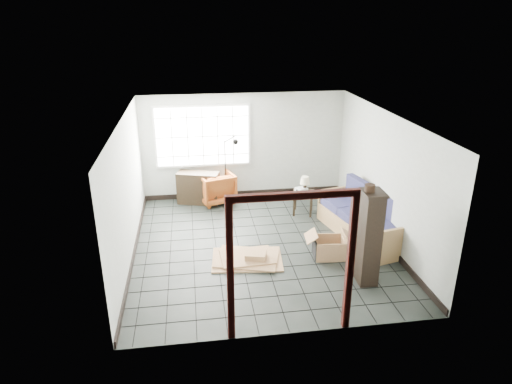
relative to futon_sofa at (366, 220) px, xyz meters
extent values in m
plane|color=black|center=(-2.22, -0.09, -0.37)|extent=(5.50, 5.50, 0.00)
cube|color=#A7AEA7|center=(-2.22, 2.66, 0.93)|extent=(5.00, 0.02, 2.60)
cube|color=#A7AEA7|center=(-2.22, -2.84, 0.93)|extent=(5.00, 0.02, 2.60)
cube|color=#A7AEA7|center=(-4.72, -0.09, 0.93)|extent=(0.02, 5.50, 2.60)
cube|color=#A7AEA7|center=(0.28, -0.09, 0.93)|extent=(0.02, 5.50, 2.60)
cube|color=white|center=(-2.22, -0.09, 2.23)|extent=(5.00, 5.50, 0.02)
cube|color=black|center=(-2.22, 2.64, -0.31)|extent=(4.95, 0.03, 0.12)
cube|color=black|center=(-4.70, -0.09, -0.31)|extent=(0.03, 5.45, 0.12)
cube|color=black|center=(0.26, -0.09, -0.31)|extent=(0.03, 5.45, 0.12)
cube|color=silver|center=(-3.22, 2.62, 1.23)|extent=(2.32, 0.06, 1.52)
cube|color=white|center=(-3.22, 2.58, 1.23)|extent=(2.20, 0.02, 1.40)
cube|color=#340E0B|center=(-3.07, -2.79, 0.68)|extent=(0.10, 0.08, 2.10)
cube|color=#340E0B|center=(-1.37, -2.79, 0.68)|extent=(0.10, 0.08, 2.10)
cube|color=#340E0B|center=(-2.22, -2.79, 1.78)|extent=(1.80, 0.08, 0.10)
cube|color=#A5874A|center=(-0.07, -0.02, -0.17)|extent=(1.34, 2.31, 0.39)
cube|color=#A5874A|center=(0.18, -1.10, -0.02)|extent=(0.86, 0.26, 0.69)
cube|color=#A5874A|center=(-0.32, 1.07, -0.02)|extent=(0.86, 0.26, 0.69)
cube|color=#A5874A|center=(0.31, 0.07, 0.23)|extent=(0.58, 2.13, 0.76)
cube|color=#191D3F|center=(0.07, -0.72, 0.11)|extent=(0.92, 0.85, 0.17)
cube|color=#191D3F|center=(0.38, -0.65, 0.37)|extent=(0.31, 0.71, 0.56)
cube|color=#191D3F|center=(-0.09, -0.02, 0.11)|extent=(0.92, 0.85, 0.17)
cube|color=#191D3F|center=(0.21, 0.05, 0.37)|extent=(0.31, 0.71, 0.56)
cube|color=#191D3F|center=(-0.25, 0.67, 0.11)|extent=(0.92, 0.85, 0.17)
cube|color=#191D3F|center=(0.05, 0.75, 0.37)|extent=(0.31, 0.71, 0.56)
imported|color=maroon|center=(-2.96, 2.31, 0.05)|extent=(0.99, 0.95, 0.83)
cube|color=black|center=(-1.01, 1.32, 0.13)|extent=(0.60, 0.60, 0.06)
cube|color=black|center=(-1.25, 1.20, -0.13)|extent=(0.06, 0.06, 0.48)
cube|color=black|center=(-0.88, 1.08, -0.13)|extent=(0.06, 0.06, 0.48)
cube|color=black|center=(-1.13, 1.56, -0.13)|extent=(0.06, 0.06, 0.48)
cube|color=black|center=(-0.77, 1.45, -0.13)|extent=(0.06, 0.06, 0.48)
cylinder|color=black|center=(-0.96, 1.40, 0.22)|extent=(0.09, 0.09, 0.12)
cylinder|color=black|center=(-0.96, 1.40, 0.32)|extent=(0.02, 0.02, 0.09)
cone|color=#F3ECC6|center=(-0.96, 1.40, 0.42)|extent=(0.25, 0.25, 0.18)
cube|color=silver|center=(-1.04, 1.38, 0.20)|extent=(0.30, 0.27, 0.09)
cylinder|color=black|center=(-1.16, 1.34, 0.20)|extent=(0.04, 0.06, 0.05)
cylinder|color=black|center=(-2.72, 2.31, -0.35)|extent=(0.31, 0.31, 0.03)
cylinder|color=black|center=(-2.72, 2.31, 0.42)|extent=(0.03, 0.03, 1.53)
cylinder|color=black|center=(-2.59, 2.29, 1.22)|extent=(0.26, 0.08, 0.14)
sphere|color=black|center=(-2.46, 2.27, 1.15)|extent=(0.17, 0.17, 0.14)
cube|color=black|center=(-3.39, 2.31, 0.02)|extent=(1.07, 0.67, 0.78)
cube|color=black|center=(-3.39, 2.31, 0.03)|extent=(0.99, 0.59, 0.03)
cube|color=black|center=(-0.62, -1.66, 0.46)|extent=(0.32, 0.42, 1.66)
cube|color=black|center=(-0.62, -1.66, 1.29)|extent=(0.36, 0.46, 0.04)
cylinder|color=black|center=(-0.69, -1.66, 1.37)|extent=(0.18, 0.18, 0.12)
cube|color=#A1724D|center=(-1.00, -0.73, -0.36)|extent=(0.59, 0.50, 0.02)
cube|color=black|center=(-1.28, -0.70, -0.18)|extent=(0.07, 0.44, 0.38)
cube|color=#A1724D|center=(-0.73, -0.76, -0.18)|extent=(0.07, 0.44, 0.38)
cube|color=#A1724D|center=(-1.02, -0.95, -0.18)|extent=(0.55, 0.08, 0.38)
cube|color=#A1724D|center=(-0.98, -0.51, -0.18)|extent=(0.55, 0.08, 0.38)
cube|color=#A1724D|center=(-1.36, -0.70, 0.07)|extent=(0.25, 0.46, 0.15)
cube|color=#A1724D|center=(-0.65, -0.77, 0.07)|extent=(0.25, 0.46, 0.15)
cube|color=#A1724D|center=(-2.57, -0.65, -0.35)|extent=(1.40, 1.06, 0.03)
cube|color=#A1724D|center=(-2.57, -0.65, -0.33)|extent=(1.34, 1.15, 0.03)
cube|color=#A1724D|center=(-2.57, -0.65, -0.30)|extent=(1.02, 0.76, 0.03)
cube|color=#A1724D|center=(-2.42, -0.73, -0.23)|extent=(0.45, 0.39, 0.11)
camera|label=1|loc=(-3.50, -8.16, 4.00)|focal=32.00mm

